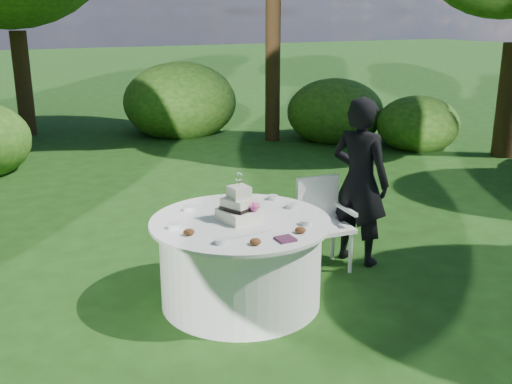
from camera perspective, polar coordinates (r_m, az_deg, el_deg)
ground at (r=5.44m, az=-1.43°, el=-10.35°), size 80.00×80.00×0.00m
napkins at (r=4.69m, az=2.82°, el=-4.50°), size 0.14×0.14×0.02m
feather_plume at (r=4.79m, az=-1.03°, el=-4.05°), size 0.48×0.07×0.01m
guest at (r=6.07m, az=9.85°, el=0.98°), size 0.63×0.74×1.70m
table at (r=5.27m, az=-1.46°, el=-6.59°), size 1.56×1.56×0.77m
cake at (r=5.10m, az=-1.57°, el=-1.48°), size 0.36×0.36×0.42m
chair at (r=6.01m, az=6.34°, el=-2.35°), size 0.51×0.50×0.91m
votives at (r=5.17m, az=-1.21°, el=-2.28°), size 1.23×0.97×0.04m
petal_cups at (r=4.74m, az=-0.74°, el=-4.06°), size 0.91×0.52×0.05m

